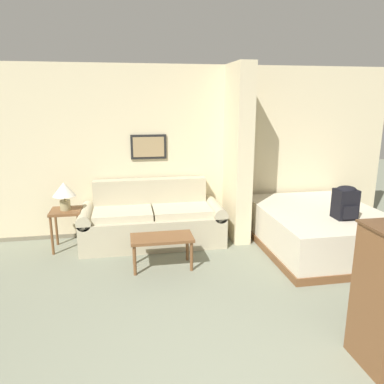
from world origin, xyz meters
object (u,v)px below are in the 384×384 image
object	(u,v)px
couch	(152,221)
backpack	(346,202)
table_lamp	(64,191)
bed	(318,228)
coffee_table	(162,241)

from	to	relation	value
couch	backpack	bearing A→B (deg)	-23.77
table_lamp	bed	size ratio (longest dim) A/B	0.19
table_lamp	backpack	world-z (taller)	backpack
table_lamp	couch	bearing A→B (deg)	1.98
coffee_table	backpack	world-z (taller)	backpack
table_lamp	backpack	xyz separation A→B (m)	(3.65, -1.03, -0.05)
table_lamp	bed	world-z (taller)	table_lamp
bed	backpack	distance (m)	0.67
coffee_table	bed	size ratio (longest dim) A/B	0.38
bed	couch	bearing A→B (deg)	164.45
bed	backpack	world-z (taller)	backpack
couch	backpack	distance (m)	2.70
table_lamp	backpack	bearing A→B (deg)	-15.76
couch	coffee_table	size ratio (longest dim) A/B	2.67
couch	bed	distance (m)	2.42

